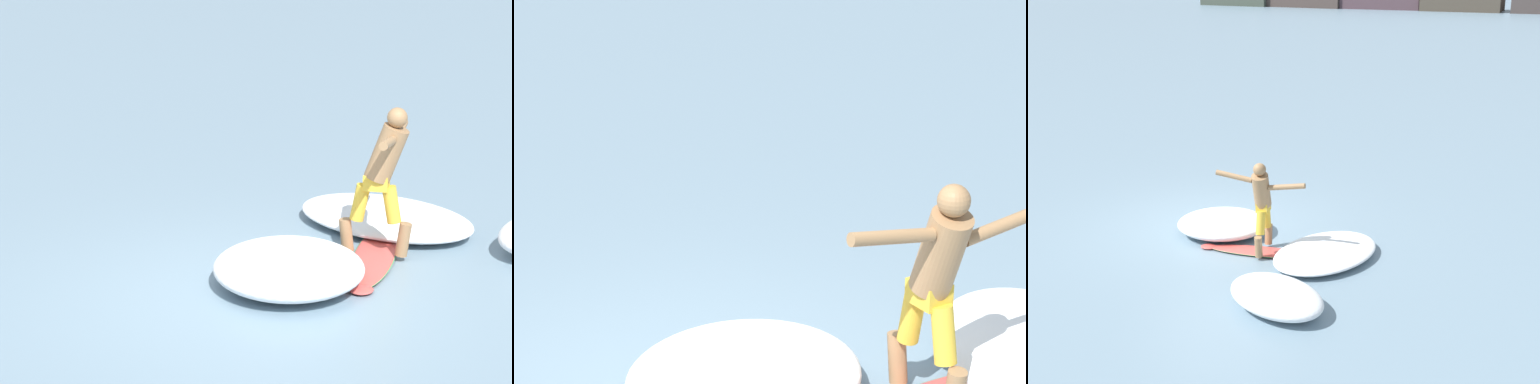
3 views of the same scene
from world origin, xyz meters
TOP-DOWN VIEW (x-y plane):
  - ground_plane at (0.00, 0.00)m, footprint 200.00×200.00m
  - rock_jetty_breakwater at (-7.36, 62.00)m, footprint 56.00×4.87m
  - surfboard at (1.43, -0.86)m, footprint 2.15×0.75m
  - surfer at (1.47, -0.93)m, footprint 1.53×0.79m
  - wave_foam_at_tail at (0.39, -0.27)m, footprint 2.08×1.98m
  - wave_foam_at_nose at (2.45, -2.64)m, footprint 1.95×1.71m
  - wave_foam_beside at (2.53, -0.68)m, footprint 2.02×2.49m

SIDE VIEW (x-z plane):
  - ground_plane at x=0.00m, z-range 0.00..0.00m
  - surfboard at x=1.43m, z-range -0.07..0.13m
  - wave_foam_beside at x=2.53m, z-range 0.00..0.24m
  - wave_foam_at_tail at x=0.39m, z-range 0.00..0.38m
  - wave_foam_at_nose at x=2.45m, z-range 0.00..0.39m
  - rock_jetty_breakwater at x=-7.36m, z-range -1.55..3.07m
  - surfer at x=1.47m, z-range 0.19..1.80m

